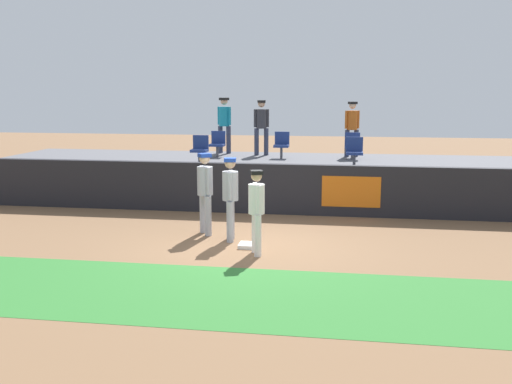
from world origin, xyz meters
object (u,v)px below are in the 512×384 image
at_px(seat_front_left, 200,148).
at_px(seat_back_right, 352,144).
at_px(player_runner_visitor, 230,193).
at_px(seat_front_right, 354,150).
at_px(seat_back_center, 282,143).
at_px(player_coach_visitor, 205,188).
at_px(spectator_capped, 224,121).
at_px(seat_back_left, 218,143).
at_px(spectator_casual, 352,125).
at_px(first_base, 249,245).
at_px(player_fielder_home, 257,206).
at_px(spectator_hooded, 261,124).

bearing_deg(seat_front_left, seat_back_right, 22.06).
xyz_separation_m(player_runner_visitor, seat_front_right, (2.70, 4.31, 0.53)).
bearing_deg(player_runner_visitor, seat_back_center, 168.39).
height_order(player_coach_visitor, spectator_capped, spectator_capped).
relative_size(seat_back_left, spectator_casual, 0.47).
xyz_separation_m(first_base, seat_back_right, (2.18, 6.62, 1.54)).
bearing_deg(player_coach_visitor, seat_back_center, 135.00).
xyz_separation_m(first_base, spectator_casual, (2.16, 7.44, 2.10)).
xyz_separation_m(player_runner_visitor, seat_front_left, (-1.77, 4.31, 0.53)).
relative_size(first_base, player_fielder_home, 0.24).
xyz_separation_m(seat_back_center, seat_back_left, (-2.09, -0.00, -0.00)).
distance_m(player_runner_visitor, seat_back_center, 6.15).
bearing_deg(seat_back_center, player_runner_visitor, -94.16).
height_order(player_runner_visitor, seat_back_center, seat_back_center).
relative_size(player_runner_visitor, seat_front_right, 2.16).
xyz_separation_m(first_base, player_coach_visitor, (-1.16, 0.95, 1.03)).
bearing_deg(player_runner_visitor, spectator_casual, 151.61).
distance_m(seat_front_right, spectator_casual, 2.68).
bearing_deg(player_runner_visitor, player_coach_visitor, -130.87).
bearing_deg(spectator_capped, player_runner_visitor, 124.71).
bearing_deg(player_coach_visitor, seat_front_left, 162.06).
xyz_separation_m(player_coach_visitor, seat_back_left, (-0.97, 5.67, 0.51)).
bearing_deg(spectator_hooded, first_base, 81.56).
relative_size(seat_back_right, seat_front_left, 1.00).
distance_m(player_coach_visitor, seat_back_right, 6.60).
bearing_deg(player_runner_visitor, seat_back_right, 148.95).
distance_m(spectator_hooded, spectator_casual, 2.98).
distance_m(player_runner_visitor, seat_back_right, 6.69).
distance_m(player_coach_visitor, spectator_capped, 7.03).
bearing_deg(first_base, spectator_casual, 73.77).
bearing_deg(seat_front_left, player_runner_visitor, -67.62).
height_order(player_fielder_home, spectator_capped, spectator_capped).
bearing_deg(seat_front_left, seat_front_right, 0.00).
bearing_deg(spectator_hooded, seat_back_right, 150.66).
distance_m(player_fielder_home, seat_back_center, 7.12).
relative_size(player_fielder_home, seat_front_right, 2.02).
xyz_separation_m(player_runner_visitor, seat_back_left, (-1.64, 6.11, 0.53)).
relative_size(seat_front_left, spectator_casual, 0.47).
height_order(first_base, seat_back_center, seat_back_center).
height_order(seat_front_left, spectator_hooded, spectator_hooded).
bearing_deg(player_fielder_home, spectator_hooded, 168.95).
bearing_deg(spectator_casual, first_base, 51.44).
distance_m(seat_back_center, seat_front_left, 2.86).
bearing_deg(player_runner_visitor, first_base, 36.17).
height_order(seat_back_center, seat_back_left, same).
xyz_separation_m(player_fielder_home, spectator_casual, (1.92, 7.91, 1.16)).
distance_m(seat_back_center, seat_front_right, 2.89).
xyz_separation_m(player_fielder_home, player_coach_visitor, (-1.40, 1.42, 0.09)).
height_order(player_coach_visitor, spectator_hooded, spectator_hooded).
bearing_deg(player_fielder_home, player_runner_visitor, -162.06).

